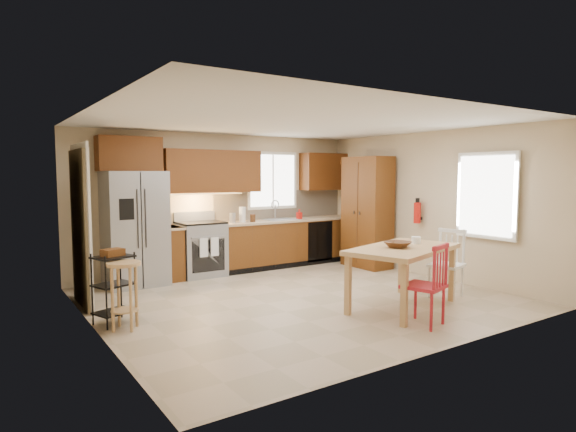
{
  "coord_description": "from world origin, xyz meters",
  "views": [
    {
      "loc": [
        -3.88,
        -5.56,
        1.78
      ],
      "look_at": [
        0.08,
        0.4,
        1.15
      ],
      "focal_mm": 30.0,
      "sensor_mm": 36.0,
      "label": 1
    }
  ],
  "objects_px": {
    "dining_table": "(403,278)",
    "chair_white": "(446,264)",
    "chair_red": "(424,285)",
    "soap_bottle": "(299,214)",
    "refrigerator": "(135,229)",
    "utility_cart": "(114,288)",
    "table_jar": "(416,242)",
    "bar_stool": "(125,296)",
    "table_bowl": "(398,248)",
    "fire_extinguisher": "(417,213)",
    "pantry": "(367,212)",
    "range_stove": "(201,250)"
  },
  "relations": [
    {
      "from": "dining_table",
      "to": "chair_white",
      "type": "relative_size",
      "value": 1.7
    },
    {
      "from": "chair_red",
      "to": "dining_table",
      "type": "bearing_deg",
      "value": 44.73
    },
    {
      "from": "soap_bottle",
      "to": "chair_white",
      "type": "xyz_separation_m",
      "value": [
        0.33,
        -3.22,
        -0.51
      ]
    },
    {
      "from": "soap_bottle",
      "to": "refrigerator",
      "type": "bearing_deg",
      "value": 179.55
    },
    {
      "from": "utility_cart",
      "to": "chair_red",
      "type": "bearing_deg",
      "value": -53.97
    },
    {
      "from": "chair_red",
      "to": "table_jar",
      "type": "relative_size",
      "value": 6.53
    },
    {
      "from": "refrigerator",
      "to": "chair_red",
      "type": "distance_m",
      "value": 4.55
    },
    {
      "from": "dining_table",
      "to": "bar_stool",
      "type": "bearing_deg",
      "value": 144.17
    },
    {
      "from": "table_jar",
      "to": "bar_stool",
      "type": "height_order",
      "value": "table_jar"
    },
    {
      "from": "chair_red",
      "to": "bar_stool",
      "type": "relative_size",
      "value": 1.24
    },
    {
      "from": "chair_white",
      "to": "bar_stool",
      "type": "xyz_separation_m",
      "value": [
        -4.27,
        1.08,
        -0.09
      ]
    },
    {
      "from": "refrigerator",
      "to": "utility_cart",
      "type": "relative_size",
      "value": 2.14
    },
    {
      "from": "table_bowl",
      "to": "utility_cart",
      "type": "bearing_deg",
      "value": 156.45
    },
    {
      "from": "fire_extinguisher",
      "to": "chair_red",
      "type": "distance_m",
      "value": 2.96
    },
    {
      "from": "chair_red",
      "to": "pantry",
      "type": "bearing_deg",
      "value": 40.68
    },
    {
      "from": "fire_extinguisher",
      "to": "table_jar",
      "type": "xyz_separation_m",
      "value": [
        -1.41,
        -1.22,
        -0.26
      ]
    },
    {
      "from": "bar_stool",
      "to": "dining_table",
      "type": "bearing_deg",
      "value": -28.02
    },
    {
      "from": "refrigerator",
      "to": "chair_red",
      "type": "xyz_separation_m",
      "value": [
        2.21,
        -3.95,
        -0.43
      ]
    },
    {
      "from": "bar_stool",
      "to": "utility_cart",
      "type": "relative_size",
      "value": 0.92
    },
    {
      "from": "chair_red",
      "to": "chair_white",
      "type": "relative_size",
      "value": 1.0
    },
    {
      "from": "range_stove",
      "to": "dining_table",
      "type": "bearing_deg",
      "value": -67.17
    },
    {
      "from": "fire_extinguisher",
      "to": "dining_table",
      "type": "relative_size",
      "value": 0.22
    },
    {
      "from": "refrigerator",
      "to": "table_bowl",
      "type": "xyz_separation_m",
      "value": [
        2.46,
        -3.3,
        -0.1
      ]
    },
    {
      "from": "pantry",
      "to": "table_jar",
      "type": "xyz_separation_m",
      "value": [
        -1.21,
        -2.27,
        -0.21
      ]
    },
    {
      "from": "soap_bottle",
      "to": "chair_red",
      "type": "bearing_deg",
      "value": -103.83
    },
    {
      "from": "table_jar",
      "to": "table_bowl",
      "type": "bearing_deg",
      "value": -167.47
    },
    {
      "from": "table_jar",
      "to": "utility_cart",
      "type": "distance_m",
      "value": 3.97
    },
    {
      "from": "fire_extinguisher",
      "to": "dining_table",
      "type": "bearing_deg",
      "value": -143.13
    },
    {
      "from": "pantry",
      "to": "bar_stool",
      "type": "bearing_deg",
      "value": -165.74
    },
    {
      "from": "dining_table",
      "to": "chair_white",
      "type": "xyz_separation_m",
      "value": [
        0.95,
        0.05,
        0.08
      ]
    },
    {
      "from": "dining_table",
      "to": "utility_cart",
      "type": "xyz_separation_m",
      "value": [
        -3.36,
        1.42,
        0.02
      ]
    },
    {
      "from": "range_stove",
      "to": "chair_red",
      "type": "height_order",
      "value": "chair_red"
    },
    {
      "from": "range_stove",
      "to": "dining_table",
      "type": "height_order",
      "value": "range_stove"
    },
    {
      "from": "table_bowl",
      "to": "chair_white",
      "type": "bearing_deg",
      "value": 2.72
    },
    {
      "from": "table_jar",
      "to": "soap_bottle",
      "type": "bearing_deg",
      "value": 85.38
    },
    {
      "from": "table_bowl",
      "to": "table_jar",
      "type": "xyz_separation_m",
      "value": [
        0.46,
        0.1,
        0.03
      ]
    },
    {
      "from": "pantry",
      "to": "table_bowl",
      "type": "distance_m",
      "value": 2.91
    },
    {
      "from": "fire_extinguisher",
      "to": "chair_red",
      "type": "bearing_deg",
      "value": -136.98
    },
    {
      "from": "dining_table",
      "to": "chair_white",
      "type": "height_order",
      "value": "chair_white"
    },
    {
      "from": "pantry",
      "to": "fire_extinguisher",
      "type": "height_order",
      "value": "pantry"
    },
    {
      "from": "refrigerator",
      "to": "pantry",
      "type": "distance_m",
      "value": 4.23
    },
    {
      "from": "utility_cart",
      "to": "dining_table",
      "type": "bearing_deg",
      "value": -42.38
    },
    {
      "from": "refrigerator",
      "to": "bar_stool",
      "type": "height_order",
      "value": "refrigerator"
    },
    {
      "from": "soap_bottle",
      "to": "table_bowl",
      "type": "xyz_separation_m",
      "value": [
        -0.72,
        -3.27,
        -0.18
      ]
    },
    {
      "from": "table_bowl",
      "to": "bar_stool",
      "type": "bearing_deg",
      "value": 160.58
    },
    {
      "from": "table_bowl",
      "to": "refrigerator",
      "type": "bearing_deg",
      "value": 126.72
    },
    {
      "from": "chair_red",
      "to": "table_bowl",
      "type": "xyz_separation_m",
      "value": [
        0.25,
        0.65,
        0.33
      ]
    },
    {
      "from": "refrigerator",
      "to": "range_stove",
      "type": "xyz_separation_m",
      "value": [
        1.15,
        0.06,
        -0.45
      ]
    },
    {
      "from": "refrigerator",
      "to": "range_stove",
      "type": "distance_m",
      "value": 1.24
    },
    {
      "from": "soap_bottle",
      "to": "dining_table",
      "type": "relative_size",
      "value": 0.12
    }
  ]
}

